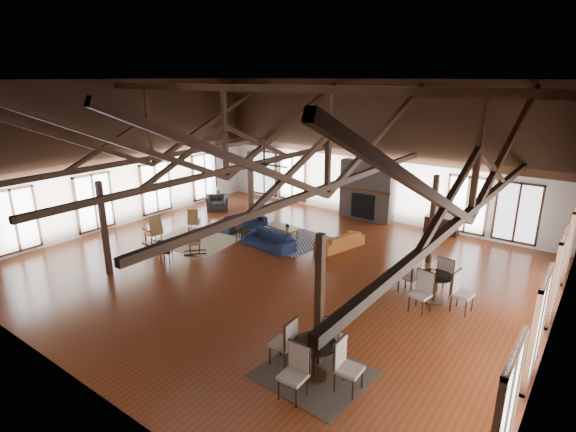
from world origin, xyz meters
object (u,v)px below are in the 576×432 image
Objects in this scene: sofa_navy_front at (268,240)px; cafe_table_far at (435,283)px; coffee_table at (284,228)px; armchair at (217,203)px; sofa_navy_left at (244,222)px; tv_console at (442,225)px; cafe_table_near at (314,353)px; sofa_orange at (339,241)px.

sofa_navy_front is 6.40m from cafe_table_far.
cafe_table_far is (6.37, -0.49, 0.26)m from sofa_navy_front.
armchair reaches higher than coffee_table.
sofa_navy_left reaches higher than coffee_table.
sofa_navy_left is at bearing -148.11° from tv_console.
sofa_navy_left is 1.48× the size of tv_console.
sofa_navy_left is 10.03m from cafe_table_near.
cafe_table_far is 6.16m from tv_console.
cafe_table_near and cafe_table_far have the same top height.
tv_console is (-1.73, 5.91, -0.23)m from cafe_table_far.
coffee_table is 6.41m from tv_console.
sofa_orange is (2.14, 1.54, -0.02)m from sofa_navy_front.
sofa_navy_left is 2.09m from coffee_table.
cafe_table_near reaches higher than sofa_navy_left.
cafe_table_near is 4.88m from cafe_table_far.
sofa_navy_front is at bearing -130.60° from tv_console.
tv_console is (2.51, 3.88, 0.04)m from sofa_orange.
armchair is 0.49× the size of cafe_table_near.
sofa_orange is 4.62m from tv_console.
sofa_navy_left is 4.39m from sofa_orange.
cafe_table_far reaches higher than sofa_navy_front.
cafe_table_far is at bearing 79.28° from sofa_orange.
cafe_table_near reaches higher than sofa_navy_front.
tv_console reaches higher than sofa_navy_front.
coffee_table is 0.99× the size of tv_console.
cafe_table_far is (8.61, -1.62, 0.28)m from sofa_navy_left.
tv_console is at bearing -27.99° from armchair.
sofa_navy_left is at bearing -170.18° from coffee_table.
cafe_table_far is (4.23, -2.03, 0.28)m from sofa_orange.
cafe_table_far is (6.52, -1.65, 0.15)m from coffee_table.
cafe_table_far reaches higher than sofa_orange.
cafe_table_far is (0.90, 4.79, 0.00)m from cafe_table_near.
armchair is at bearing 160.17° from sofa_navy_front.
sofa_orange is 1.86× the size of armchair.
armchair reaches higher than sofa_orange.
sofa_navy_front is at bearing 136.00° from cafe_table_near.
coffee_table is (-0.15, 1.16, 0.10)m from sofa_navy_front.
cafe_table_near is at bearing -85.60° from tv_console.
coffee_table is at bearing -65.79° from sofa_orange.
cafe_table_near is at bearing -100.68° from cafe_table_far.
coffee_table is 5.09m from armchair.
cafe_table_far reaches higher than sofa_navy_left.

